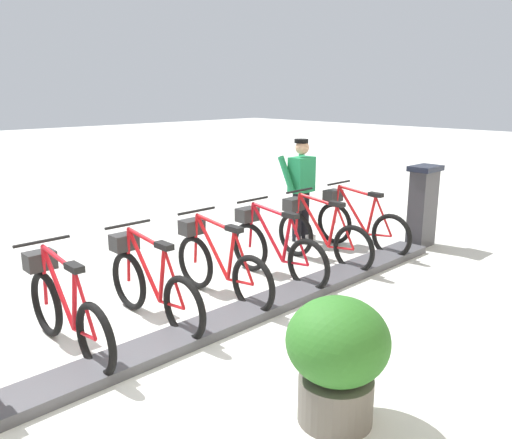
# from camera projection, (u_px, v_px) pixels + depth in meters

# --- Properties ---
(ground_plane) EXTENTS (60.00, 60.00, 0.00)m
(ground_plane) POSITION_uv_depth(u_px,v_px,m) (165.00, 350.00, 4.97)
(ground_plane) COLOR silver
(dock_rail_base) EXTENTS (0.44, 9.19, 0.10)m
(dock_rail_base) POSITION_uv_depth(u_px,v_px,m) (164.00, 345.00, 4.95)
(dock_rail_base) COLOR #47474C
(dock_rail_base) RESTS_ON ground
(payment_kiosk) EXTENTS (0.36, 0.52, 1.28)m
(payment_kiosk) POSITION_uv_depth(u_px,v_px,m) (423.00, 205.00, 8.14)
(payment_kiosk) COLOR #38383D
(payment_kiosk) RESTS_ON ground
(bike_docked_0) EXTENTS (1.72, 0.54, 1.02)m
(bike_docked_0) POSITION_uv_depth(u_px,v_px,m) (358.00, 223.00, 7.99)
(bike_docked_0) COLOR black
(bike_docked_0) RESTS_ON ground
(bike_docked_1) EXTENTS (1.72, 0.54, 1.02)m
(bike_docked_1) POSITION_uv_depth(u_px,v_px,m) (319.00, 234.00, 7.36)
(bike_docked_1) COLOR black
(bike_docked_1) RESTS_ON ground
(bike_docked_2) EXTENTS (1.72, 0.54, 1.02)m
(bike_docked_2) POSITION_uv_depth(u_px,v_px,m) (273.00, 247.00, 6.73)
(bike_docked_2) COLOR black
(bike_docked_2) RESTS_ON ground
(bike_docked_3) EXTENTS (1.72, 0.54, 1.02)m
(bike_docked_3) POSITION_uv_depth(u_px,v_px,m) (218.00, 264.00, 6.11)
(bike_docked_3) COLOR black
(bike_docked_3) RESTS_ON ground
(bike_docked_4) EXTENTS (1.72, 0.54, 1.02)m
(bike_docked_4) POSITION_uv_depth(u_px,v_px,m) (150.00, 284.00, 5.48)
(bike_docked_4) COLOR black
(bike_docked_4) RESTS_ON ground
(bike_docked_5) EXTENTS (1.72, 0.54, 1.02)m
(bike_docked_5) POSITION_uv_depth(u_px,v_px,m) (65.00, 309.00, 4.85)
(bike_docked_5) COLOR black
(bike_docked_5) RESTS_ON ground
(worker_near_rack) EXTENTS (0.47, 0.64, 1.66)m
(worker_near_rack) POSITION_uv_depth(u_px,v_px,m) (301.00, 186.00, 8.35)
(worker_near_rack) COLOR white
(worker_near_rack) RESTS_ON ground
(planter_bush) EXTENTS (0.76, 0.76, 0.97)m
(planter_bush) POSITION_uv_depth(u_px,v_px,m) (337.00, 354.00, 3.78)
(planter_bush) COLOR #59544C
(planter_bush) RESTS_ON ground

